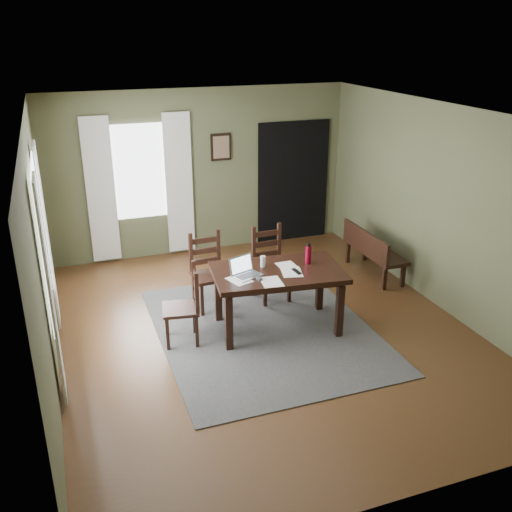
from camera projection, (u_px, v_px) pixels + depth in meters
name	position (u px, v px, depth m)	size (l,w,h in m)	color
ground	(264.00, 330.00, 7.26)	(5.00, 6.00, 0.01)	#492C16
room_shell	(265.00, 193.00, 6.57)	(5.02, 6.02, 2.71)	#515437
rug	(264.00, 329.00, 7.25)	(2.60, 3.20, 0.01)	#3F3F3F
dining_table	(278.00, 277.00, 7.03)	(1.69, 1.13, 0.80)	black
chair_end	(185.00, 306.00, 6.82)	(0.49, 0.49, 0.97)	black
chair_back_left	(209.00, 272.00, 7.68)	(0.48, 0.48, 1.03)	black
chair_back_right	(270.00, 264.00, 7.93)	(0.47, 0.47, 1.03)	black
bench	(372.00, 248.00, 8.70)	(0.41, 1.29, 0.73)	black
laptop	(245.00, 271.00, 6.84)	(0.40, 0.36, 0.23)	#B7B7BC
computer_mouse	(259.00, 279.00, 6.72)	(0.05, 0.09, 0.03)	#3F3F42
tv_remote	(297.00, 271.00, 6.93)	(0.05, 0.18, 0.02)	black
drinking_glass	(263.00, 261.00, 7.07)	(0.06, 0.06, 0.14)	silver
water_bottle	(308.00, 254.00, 7.15)	(0.09, 0.09, 0.27)	maroon
paper_a	(239.00, 280.00, 6.73)	(0.22, 0.29, 0.00)	white
paper_b	(292.00, 272.00, 6.94)	(0.24, 0.31, 0.00)	white
paper_d	(287.00, 266.00, 7.11)	(0.23, 0.30, 0.00)	white
paper_e	(271.00, 282.00, 6.67)	(0.24, 0.31, 0.00)	white
window_left	(43.00, 241.00, 6.11)	(0.01, 1.30, 1.70)	white
window_back	(139.00, 172.00, 8.98)	(1.00, 0.01, 1.50)	white
curtain_left_near	(51.00, 293.00, 5.50)	(0.03, 0.48, 2.30)	silver
curtain_left_far	(47.00, 238.00, 6.93)	(0.03, 0.48, 2.30)	silver
curtain_back_left	(101.00, 191.00, 8.86)	(0.44, 0.03, 2.30)	silver
curtain_back_right	(179.00, 184.00, 9.25)	(0.44, 0.03, 2.30)	silver
framed_picture	(221.00, 147.00, 9.29)	(0.34, 0.03, 0.44)	black
doorway_back	(293.00, 182.00, 9.96)	(1.30, 0.03, 2.10)	black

